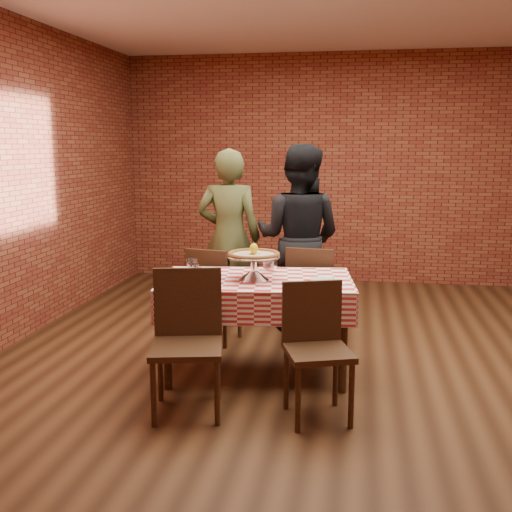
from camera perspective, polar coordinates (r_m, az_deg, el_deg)
name	(u,v)px	position (r m, az deg, el deg)	size (l,w,h in m)	color
ground	(322,358)	(5.19, 6.21, -9.49)	(6.00, 6.00, 0.00)	black
back_wall	(339,169)	(7.88, 7.77, 8.07)	(5.50, 5.50, 0.00)	maroon
table	(257,327)	(4.72, 0.07, -6.67)	(1.43, 0.86, 0.75)	#3A2514
tablecloth	(257,294)	(4.65, 0.07, -3.60)	(1.46, 0.89, 0.25)	red
pizza_stand	(254,268)	(4.56, -0.21, -1.11)	(0.41, 0.41, 0.18)	silver
pizza	(254,255)	(4.54, -0.21, 0.09)	(0.39, 0.39, 0.03)	#C5B68B
lemon	(254,249)	(4.54, -0.21, 0.69)	(0.06, 0.06, 0.08)	yellow
water_glass_left	(194,272)	(4.55, -5.86, -1.54)	(0.08, 0.08, 0.13)	white
water_glass_right	(192,267)	(4.75, -6.02, -1.03)	(0.08, 0.08, 0.13)	white
side_plate	(322,280)	(4.57, 6.21, -2.22)	(0.17, 0.17, 0.01)	white
sweetener_packet_a	(334,283)	(4.48, 7.31, -2.58)	(0.05, 0.04, 0.01)	white
sweetener_packet_b	(342,284)	(4.47, 8.05, -2.61)	(0.05, 0.04, 0.01)	white
condiment_caddy	(270,263)	(4.87, 1.33, -0.68)	(0.09, 0.08, 0.13)	silver
chair_near_left	(187,345)	(4.03, -6.55, -8.29)	(0.46, 0.46, 0.94)	#3A2514
chair_near_right	(318,354)	(3.96, 5.87, -9.14)	(0.40, 0.40, 0.88)	#3A2514
chair_far_left	(215,294)	(5.48, -3.84, -3.60)	(0.39, 0.39, 0.87)	#3A2514
chair_far_right	(313,295)	(5.43, 5.37, -3.64)	(0.41, 0.41, 0.89)	#3A2514
diner_olive	(229,237)	(5.96, -2.55, 1.75)	(0.63, 0.41, 1.73)	#454925
diner_black	(299,238)	(5.79, 4.03, 1.69)	(0.86, 0.67, 1.77)	black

